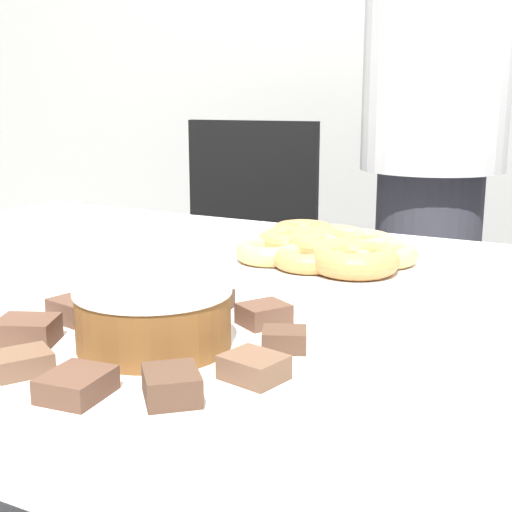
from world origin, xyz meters
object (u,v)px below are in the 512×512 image
at_px(plate_cake, 155,351).
at_px(person_standing, 432,147).
at_px(frosted_cake, 154,314).
at_px(plate_donuts, 322,261).
at_px(office_chair_left, 236,291).

bearing_deg(plate_cake, person_standing, 90.22).
relative_size(person_standing, frosted_cake, 10.06).
xyz_separation_m(plate_donuts, frosted_cake, (0.00, -0.46, 0.04)).
bearing_deg(plate_donuts, plate_cake, -89.68).
distance_m(office_chair_left, plate_donuts, 0.92).
distance_m(office_chair_left, plate_cake, 1.29).
distance_m(person_standing, plate_donuts, 0.69).
height_order(plate_donuts, frosted_cake, frosted_cake).
bearing_deg(plate_cake, plate_donuts, 90.32).
xyz_separation_m(person_standing, office_chair_left, (-0.54, 0.00, -0.43)).
height_order(office_chair_left, plate_cake, office_chair_left).
xyz_separation_m(plate_cake, plate_donuts, (-0.00, 0.46, 0.00)).
bearing_deg(plate_cake, office_chair_left, 115.70).
distance_m(office_chair_left, frosted_cake, 1.30).
distance_m(person_standing, plate_cake, 1.14).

